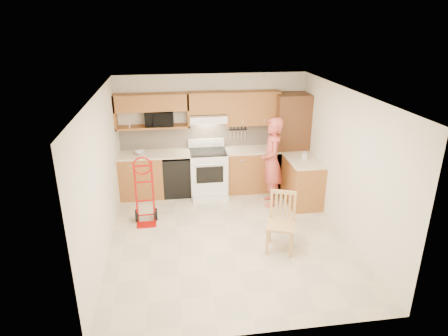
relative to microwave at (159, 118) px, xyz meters
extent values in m
cube|color=#BEB398|center=(1.11, -2.08, -1.66)|extent=(4.00, 4.50, 0.02)
cube|color=white|center=(1.11, -2.08, 0.86)|extent=(4.00, 4.50, 0.02)
cube|color=white|center=(1.11, 0.17, -0.40)|extent=(4.00, 0.02, 2.50)
cube|color=white|center=(1.11, -4.34, -0.40)|extent=(4.00, 0.02, 2.50)
cube|color=white|center=(-0.90, -2.08, -0.40)|extent=(0.02, 4.50, 2.50)
cube|color=white|center=(3.12, -2.08, -0.40)|extent=(0.02, 4.50, 2.50)
cube|color=beige|center=(1.11, 0.15, -0.45)|extent=(3.92, 0.03, 0.55)
cube|color=#915D25|center=(-0.44, -0.14, -1.20)|extent=(0.90, 0.60, 0.90)
cube|color=black|center=(0.31, -0.14, -1.22)|extent=(0.60, 0.60, 0.85)
cube|color=#915D25|center=(1.94, -0.14, -1.20)|extent=(1.14, 0.60, 0.90)
cube|color=beige|center=(-0.14, -0.13, -0.73)|extent=(1.50, 0.63, 0.04)
cube|color=beige|center=(1.94, -0.13, -0.73)|extent=(1.14, 0.63, 0.04)
cube|color=#915D25|center=(2.81, -0.94, -1.20)|extent=(0.60, 1.00, 0.90)
cube|color=beige|center=(2.81, -0.94, -0.73)|extent=(0.63, 1.00, 0.04)
cube|color=#4D2D14|center=(2.76, -0.14, -0.60)|extent=(0.70, 0.60, 2.10)
cube|color=#915D25|center=(-0.14, 0.00, 0.33)|extent=(1.50, 0.33, 0.34)
cube|color=#915D25|center=(-0.14, 0.00, -0.18)|extent=(1.50, 0.33, 0.04)
cube|color=#915D25|center=(0.99, 0.00, 0.29)|extent=(0.76, 0.33, 0.44)
cube|color=#915D25|center=(1.94, 0.00, 0.15)|extent=(1.14, 0.33, 0.70)
cube|color=white|center=(0.99, -0.06, -0.02)|extent=(0.76, 0.46, 0.14)
imported|color=black|center=(0.00, 0.00, 0.00)|extent=(0.59, 0.42, 0.31)
imported|color=#BA493F|center=(2.16, -0.90, -0.75)|extent=(0.51, 0.70, 1.80)
imported|color=white|center=(2.81, -0.95, -0.62)|extent=(0.10, 0.10, 0.18)
imported|color=white|center=(-0.41, -0.14, -0.68)|extent=(0.29, 0.29, 0.06)
camera|label=1|loc=(0.19, -7.94, 1.95)|focal=31.44mm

